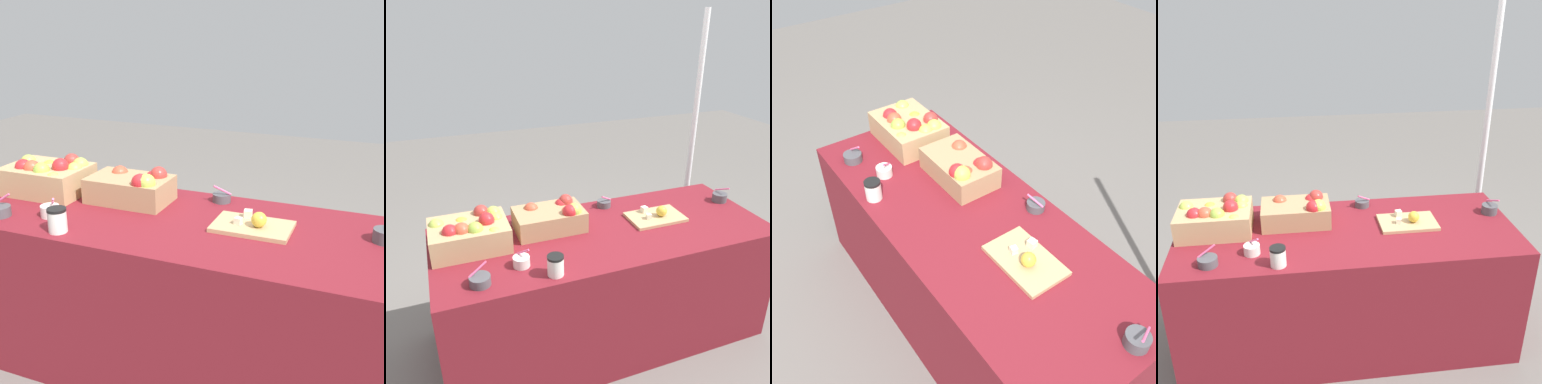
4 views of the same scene
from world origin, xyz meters
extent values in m
plane|color=slate|center=(0.00, 0.00, 0.00)|extent=(10.00, 10.00, 0.00)
cube|color=maroon|center=(0.00, 0.00, 0.37)|extent=(1.90, 0.76, 0.74)
cube|color=tan|center=(-0.73, 0.09, 0.81)|extent=(0.40, 0.30, 0.14)
sphere|color=#B2332D|center=(-0.65, 0.19, 0.88)|extent=(0.08, 0.08, 0.08)
sphere|color=gold|center=(-0.76, 0.15, 0.85)|extent=(0.08, 0.08, 0.08)
sphere|color=#B2C64C|center=(-0.88, 0.15, 0.87)|extent=(0.08, 0.08, 0.08)
sphere|color=#99B742|center=(-0.70, 0.02, 0.88)|extent=(0.08, 0.08, 0.08)
sphere|color=#D14C33|center=(-0.77, 0.03, 0.88)|extent=(0.08, 0.08, 0.08)
sphere|color=red|center=(-0.64, 0.08, 0.89)|extent=(0.08, 0.08, 0.08)
sphere|color=#B2C64C|center=(-0.58, 0.12, 0.86)|extent=(0.08, 0.08, 0.08)
sphere|color=#B2C64C|center=(-0.61, -0.01, 0.85)|extent=(0.08, 0.08, 0.08)
sphere|color=#B2C64C|center=(-0.59, 0.18, 0.87)|extent=(0.08, 0.08, 0.08)
sphere|color=red|center=(-0.82, 0.03, 0.88)|extent=(0.08, 0.08, 0.08)
cube|color=tan|center=(-0.28, 0.13, 0.80)|extent=(0.39, 0.24, 0.12)
sphere|color=red|center=(-0.19, 0.05, 0.87)|extent=(0.08, 0.08, 0.08)
sphere|color=#D14C33|center=(-0.37, 0.19, 0.85)|extent=(0.08, 0.08, 0.08)
sphere|color=#D14C33|center=(-0.18, 0.10, 0.84)|extent=(0.08, 0.08, 0.08)
sphere|color=red|center=(-0.19, 0.19, 0.84)|extent=(0.08, 0.08, 0.08)
sphere|color=#B2C64C|center=(-0.16, 0.06, 0.87)|extent=(0.08, 0.08, 0.08)
sphere|color=#B2332D|center=(-0.16, 0.20, 0.87)|extent=(0.08, 0.08, 0.08)
cube|color=tan|center=(0.35, 0.03, 0.75)|extent=(0.33, 0.21, 0.02)
cube|color=beige|center=(0.31, 0.10, 0.78)|extent=(0.04, 0.04, 0.03)
sphere|color=gold|center=(0.38, 0.01, 0.79)|extent=(0.06, 0.06, 0.06)
cube|color=beige|center=(0.29, 0.01, 0.77)|extent=(0.03, 0.03, 0.03)
cylinder|color=#4C4C51|center=(0.13, 0.29, 0.76)|extent=(0.09, 0.09, 0.04)
cylinder|color=#EA598C|center=(0.13, 0.27, 0.80)|extent=(0.08, 0.05, 0.05)
cylinder|color=silver|center=(-0.52, -0.18, 0.77)|extent=(0.08, 0.08, 0.05)
cylinder|color=#EA598C|center=(-0.51, -0.16, 0.81)|extent=(0.06, 0.06, 0.05)
cylinder|color=#4C4C51|center=(0.87, 0.09, 0.77)|extent=(0.09, 0.09, 0.05)
cylinder|color=#EA598C|center=(0.89, 0.10, 0.82)|extent=(0.04, 0.10, 0.05)
cylinder|color=#4C4C51|center=(-0.73, -0.26, 0.76)|extent=(0.10, 0.10, 0.05)
cylinder|color=#EA598C|center=(-0.73, -0.24, 0.81)|extent=(0.09, 0.03, 0.06)
cylinder|color=silver|center=(-0.38, -0.30, 0.79)|extent=(0.08, 0.08, 0.09)
cylinder|color=black|center=(-0.38, -0.30, 0.84)|extent=(0.08, 0.08, 0.01)
cylinder|color=white|center=(1.07, 0.71, 0.95)|extent=(0.04, 0.04, 1.91)
camera|label=1|loc=(0.84, -1.86, 1.58)|focal=47.08mm
camera|label=2|loc=(-0.85, -1.82, 1.87)|focal=37.72mm
camera|label=3|loc=(1.24, -0.92, 2.20)|focal=42.69mm
camera|label=4|loc=(-0.30, -2.30, 2.05)|focal=44.33mm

